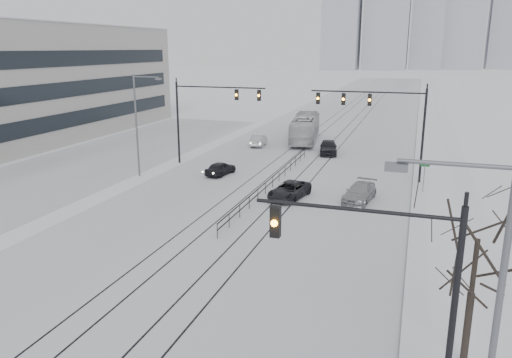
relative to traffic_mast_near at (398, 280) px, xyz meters
The scene contains 20 objects.
road 55.26m from the traffic_mast_near, 101.30° to the left, with size 22.00×260.00×0.02m, color silver.
sidewalk_east 54.26m from the traffic_mast_near, 87.13° to the left, with size 5.00×260.00×0.16m, color white.
curb 54.19m from the traffic_mast_near, 89.72° to the left, with size 0.10×260.00×0.12m, color gray.
parking_strip 42.54m from the traffic_mast_near, 136.71° to the left, with size 14.00×60.00×0.03m, color silver.
tram_rails 35.96m from the traffic_mast_near, 107.60° to the left, with size 5.30×180.00×0.01m.
skyline 268.96m from the traffic_mast_near, 91.23° to the left, with size 96.00×48.00×72.00m.
traffic_mast_near is the anchor object (origin of this frame).
traffic_mast_ne 29.14m from the traffic_mast_near, 95.19° to the left, with size 9.60×0.37×8.00m.
traffic_mast_nw 35.69m from the traffic_mast_near, 122.77° to the left, with size 9.10×0.37×8.00m.
street_light_east 3.61m from the traffic_mast_near, 57.45° to the right, with size 2.73×0.25×9.00m.
street_light_west 33.24m from the traffic_mast_near, 133.76° to the left, with size 2.73×0.25×9.00m.
bare_tree 3.85m from the traffic_mast_near, 51.24° to the left, with size 4.40×4.40×6.10m.
median_fence 26.62m from the traffic_mast_near, 114.20° to the left, with size 0.06×24.00×1.00m.
street_sign 26.19m from the traffic_mast_near, 87.77° to the left, with size 0.70×0.06×2.40m.
sedan_sb_inner 31.51m from the traffic_mast_near, 121.76° to the left, with size 1.46×3.62×1.23m, color black.
sedan_sb_outer 44.56m from the traffic_mast_near, 113.06° to the left, with size 1.41×4.04×1.33m, color #A0A4A8.
sedan_nb_front 23.51m from the traffic_mast_near, 112.12° to the left, with size 2.10×4.56×1.27m, color black.
sedan_nb_right 23.07m from the traffic_mast_near, 98.94° to the left, with size 1.82×4.49×1.30m, color #919598.
sedan_nb_far 39.92m from the traffic_mast_near, 102.77° to the left, with size 1.81×4.50×1.53m, color black.
box_truck 47.11m from the traffic_mast_near, 105.82° to the left, with size 2.76×11.78×3.28m, color #B8BABC.
Camera 1 is at (10.96, -8.14, 11.20)m, focal length 35.00 mm.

